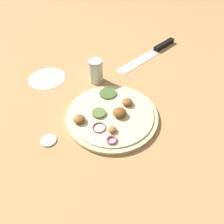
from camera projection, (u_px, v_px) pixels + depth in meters
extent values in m
plane|color=tan|center=(112.00, 117.00, 0.65)|extent=(3.00, 3.00, 0.00)
cylinder|color=beige|center=(112.00, 116.00, 0.64)|extent=(0.27, 0.27, 0.01)
cylinder|color=beige|center=(112.00, 114.00, 0.64)|extent=(0.24, 0.24, 0.00)
ellipsoid|color=brown|center=(128.00, 103.00, 0.66)|extent=(0.03, 0.03, 0.02)
ellipsoid|color=brown|center=(120.00, 112.00, 0.63)|extent=(0.04, 0.04, 0.02)
cylinder|color=#567538|center=(99.00, 113.00, 0.63)|extent=(0.04, 0.04, 0.01)
ellipsoid|color=#996633|center=(112.00, 129.00, 0.59)|extent=(0.02, 0.02, 0.01)
torus|color=#A34C70|center=(112.00, 140.00, 0.57)|extent=(0.03, 0.03, 0.01)
cylinder|color=#47662D|center=(108.00, 93.00, 0.70)|extent=(0.05, 0.05, 0.00)
ellipsoid|color=brown|center=(79.00, 119.00, 0.61)|extent=(0.03, 0.03, 0.02)
torus|color=#934266|center=(99.00, 128.00, 0.60)|extent=(0.04, 0.04, 0.00)
cube|color=silver|center=(138.00, 61.00, 0.86)|extent=(0.05, 0.22, 0.00)
cube|color=black|center=(164.00, 45.00, 0.93)|extent=(0.03, 0.12, 0.02)
cylinder|color=silver|center=(96.00, 72.00, 0.75)|extent=(0.05, 0.05, 0.07)
cylinder|color=#B2B2B7|center=(95.00, 62.00, 0.72)|extent=(0.05, 0.05, 0.01)
cylinder|color=#B2B2B7|center=(48.00, 140.00, 0.58)|extent=(0.04, 0.04, 0.01)
cylinder|color=white|center=(47.00, 78.00, 0.78)|extent=(0.13, 0.13, 0.00)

